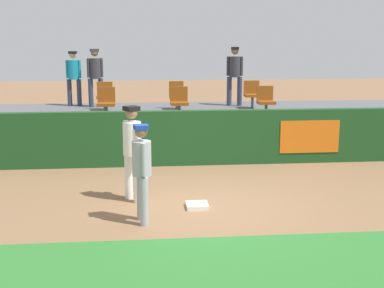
{
  "coord_description": "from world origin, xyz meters",
  "views": [
    {
      "loc": [
        -1.11,
        -9.17,
        3.07
      ],
      "look_at": [
        -0.14,
        0.98,
        1.0
      ],
      "focal_mm": 48.67,
      "sensor_mm": 36.0,
      "label": 1
    }
  ],
  "objects_px": {
    "seat_back_center": "(177,94)",
    "spectator_capped": "(235,72)",
    "first_base": "(197,205)",
    "seat_front_left": "(106,101)",
    "seat_back_right": "(252,93)",
    "seat_front_right": "(266,100)",
    "spectator_casual": "(74,74)",
    "seat_back_left": "(105,94)",
    "spectator_hooded": "(95,73)",
    "seat_front_center": "(179,101)",
    "player_fielder_home": "(132,147)",
    "player_runner_visitor": "(142,167)"
  },
  "relations": [
    {
      "from": "player_fielder_home",
      "to": "spectator_capped",
      "type": "distance_m",
      "value": 7.44
    },
    {
      "from": "seat_back_right",
      "to": "spectator_hooded",
      "type": "xyz_separation_m",
      "value": [
        -4.82,
        0.78,
        0.57
      ]
    },
    {
      "from": "player_fielder_home",
      "to": "seat_back_right",
      "type": "xyz_separation_m",
      "value": [
        3.57,
        6.01,
        0.37
      ]
    },
    {
      "from": "spectator_casual",
      "to": "seat_front_left",
      "type": "bearing_deg",
      "value": 119.17
    },
    {
      "from": "seat_front_right",
      "to": "seat_back_center",
      "type": "distance_m",
      "value": 2.94
    },
    {
      "from": "seat_front_center",
      "to": "seat_front_right",
      "type": "bearing_deg",
      "value": -0.01
    },
    {
      "from": "seat_front_center",
      "to": "spectator_capped",
      "type": "distance_m",
      "value": 3.2
    },
    {
      "from": "spectator_capped",
      "to": "spectator_casual",
      "type": "xyz_separation_m",
      "value": [
        -5.08,
        0.42,
        -0.08
      ]
    },
    {
      "from": "first_base",
      "to": "spectator_casual",
      "type": "xyz_separation_m",
      "value": [
        -3.13,
        7.66,
        1.92
      ]
    },
    {
      "from": "player_runner_visitor",
      "to": "seat_back_right",
      "type": "relative_size",
      "value": 2.01
    },
    {
      "from": "seat_back_right",
      "to": "spectator_hooded",
      "type": "height_order",
      "value": "spectator_hooded"
    },
    {
      "from": "player_runner_visitor",
      "to": "spectator_casual",
      "type": "height_order",
      "value": "spectator_casual"
    },
    {
      "from": "seat_back_right",
      "to": "seat_front_left",
      "type": "distance_m",
      "value": 4.69
    },
    {
      "from": "player_runner_visitor",
      "to": "seat_front_right",
      "type": "bearing_deg",
      "value": 137.97
    },
    {
      "from": "spectator_casual",
      "to": "spectator_hooded",
      "type": "bearing_deg",
      "value": 163.67
    },
    {
      "from": "player_fielder_home",
      "to": "first_base",
      "type": "bearing_deg",
      "value": 32.25
    },
    {
      "from": "spectator_hooded",
      "to": "spectator_casual",
      "type": "height_order",
      "value": "spectator_hooded"
    },
    {
      "from": "seat_front_right",
      "to": "spectator_casual",
      "type": "xyz_separation_m",
      "value": [
        -5.52,
        2.88,
        0.53
      ]
    },
    {
      "from": "seat_back_center",
      "to": "spectator_capped",
      "type": "xyz_separation_m",
      "value": [
        1.9,
        0.66,
        0.6
      ]
    },
    {
      "from": "player_fielder_home",
      "to": "seat_front_left",
      "type": "height_order",
      "value": "player_fielder_home"
    },
    {
      "from": "seat_back_left",
      "to": "spectator_hooded",
      "type": "bearing_deg",
      "value": 112.62
    },
    {
      "from": "spectator_hooded",
      "to": "spectator_casual",
      "type": "distance_m",
      "value": 0.76
    },
    {
      "from": "first_base",
      "to": "seat_front_left",
      "type": "relative_size",
      "value": 0.48
    },
    {
      "from": "player_fielder_home",
      "to": "spectator_casual",
      "type": "relative_size",
      "value": 1.06
    },
    {
      "from": "spectator_capped",
      "to": "player_fielder_home",
      "type": "bearing_deg",
      "value": 75.04
    },
    {
      "from": "seat_back_center",
      "to": "seat_back_right",
      "type": "xyz_separation_m",
      "value": [
        2.33,
        0.0,
        0.0
      ]
    },
    {
      "from": "seat_back_left",
      "to": "spectator_hooded",
      "type": "distance_m",
      "value": 1.02
    },
    {
      "from": "spectator_capped",
      "to": "first_base",
      "type": "bearing_deg",
      "value": 85.1
    },
    {
      "from": "seat_front_right",
      "to": "seat_back_center",
      "type": "bearing_deg",
      "value": 142.31
    },
    {
      "from": "seat_back_center",
      "to": "spectator_capped",
      "type": "bearing_deg",
      "value": 19.27
    },
    {
      "from": "player_runner_visitor",
      "to": "seat_front_center",
      "type": "distance_m",
      "value": 5.59
    },
    {
      "from": "player_fielder_home",
      "to": "spectator_casual",
      "type": "bearing_deg",
      "value": 163.21
    },
    {
      "from": "seat_front_right",
      "to": "spectator_capped",
      "type": "bearing_deg",
      "value": 99.96
    },
    {
      "from": "seat_front_center",
      "to": "spectator_hooded",
      "type": "height_order",
      "value": "spectator_hooded"
    },
    {
      "from": "player_runner_visitor",
      "to": "seat_back_left",
      "type": "xyz_separation_m",
      "value": [
        -1.09,
        7.28,
        0.45
      ]
    },
    {
      "from": "seat_back_center",
      "to": "seat_back_right",
      "type": "distance_m",
      "value": 2.33
    },
    {
      "from": "seat_back_center",
      "to": "seat_front_center",
      "type": "bearing_deg",
      "value": -91.54
    },
    {
      "from": "player_fielder_home",
      "to": "player_runner_visitor",
      "type": "height_order",
      "value": "player_fielder_home"
    },
    {
      "from": "seat_front_left",
      "to": "seat_back_right",
      "type": "bearing_deg",
      "value": 22.59
    },
    {
      "from": "player_fielder_home",
      "to": "seat_front_left",
      "type": "xyz_separation_m",
      "value": [
        -0.75,
        4.21,
        0.37
      ]
    },
    {
      "from": "player_fielder_home",
      "to": "seat_back_right",
      "type": "distance_m",
      "value": 7.0
    },
    {
      "from": "seat_back_center",
      "to": "spectator_capped",
      "type": "distance_m",
      "value": 2.1
    },
    {
      "from": "seat_front_left",
      "to": "seat_front_center",
      "type": "bearing_deg",
      "value": 0.0
    },
    {
      "from": "first_base",
      "to": "seat_front_left",
      "type": "xyz_separation_m",
      "value": [
        -1.93,
        4.78,
        1.39
      ]
    },
    {
      "from": "seat_front_right",
      "to": "seat_back_center",
      "type": "xyz_separation_m",
      "value": [
        -2.33,
        1.8,
        -0.0
      ]
    },
    {
      "from": "seat_front_left",
      "to": "seat_back_center",
      "type": "bearing_deg",
      "value": 42.06
    },
    {
      "from": "spectator_casual",
      "to": "seat_back_center",
      "type": "bearing_deg",
      "value": 167.93
    },
    {
      "from": "spectator_capped",
      "to": "player_runner_visitor",
      "type": "bearing_deg",
      "value": 79.78
    },
    {
      "from": "player_runner_visitor",
      "to": "spectator_hooded",
      "type": "bearing_deg",
      "value": 179.74
    },
    {
      "from": "spectator_capped",
      "to": "seat_back_left",
      "type": "bearing_deg",
      "value": 19.52
    }
  ]
}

